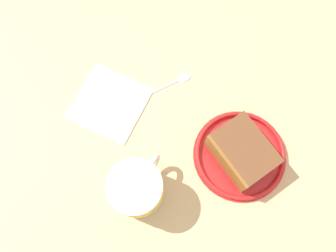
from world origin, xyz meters
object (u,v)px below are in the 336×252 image
Objects in this scene: small_plate at (240,155)px; teaspoon at (176,81)px; tea_mug at (137,189)px; cake_slice at (242,152)px; folded_napkin at (110,103)px.

teaspoon is (19.06, -7.58, -0.43)cm from small_plate.
cake_slice is at bearing -130.12° from tea_mug.
teaspoon is 0.84× the size of folded_napkin.
tea_mug is 1.07× the size of teaspoon.
folded_napkin is at bearing 49.87° from teaspoon.
tea_mug is 20.09cm from folded_napkin.
tea_mug is at bearing 50.07° from small_plate.
teaspoon is at bearing -22.46° from cake_slice.
folded_napkin is at bearing -40.02° from tea_mug.
small_plate is 20.52cm from teaspoon.
teaspoon is at bearing -21.70° from small_plate.
cake_slice reaches higher than teaspoon.
small_plate reaches higher than folded_napkin.
teaspoon reaches higher than folded_napkin.
folded_napkin is (28.54, 3.66, -0.48)cm from small_plate.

